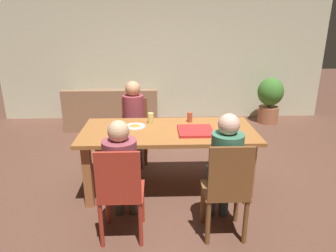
{
  "coord_description": "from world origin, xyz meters",
  "views": [
    {
      "loc": [
        -0.13,
        -3.36,
        1.97
      ],
      "look_at": [
        0.0,
        0.1,
        0.79
      ],
      "focal_mm": 32.68,
      "sensor_mm": 36.0,
      "label": 1
    }
  ],
  "objects_px": {
    "person_2": "(133,116)",
    "pizza_box_0": "(196,131)",
    "drinking_glass_0": "(151,118)",
    "drinking_glass_1": "(234,129)",
    "plate_0": "(230,123)",
    "plate_1": "(135,126)",
    "chair_1": "(227,190)",
    "person_1": "(225,164)",
    "potted_plant": "(270,98)",
    "chair_0": "(120,191)",
    "drinking_glass_2": "(190,117)",
    "chair_2": "(135,127)",
    "dining_table": "(168,139)",
    "couch": "(113,113)",
    "person_0": "(122,167)"
  },
  "relations": [
    {
      "from": "dining_table",
      "to": "drinking_glass_0",
      "type": "xyz_separation_m",
      "value": [
        -0.21,
        0.24,
        0.18
      ]
    },
    {
      "from": "chair_2",
      "to": "drinking_glass_2",
      "type": "distance_m",
      "value": 1.06
    },
    {
      "from": "plate_1",
      "to": "drinking_glass_1",
      "type": "relative_size",
      "value": 2.36
    },
    {
      "from": "drinking_glass_0",
      "to": "dining_table",
      "type": "bearing_deg",
      "value": -49.17
    },
    {
      "from": "person_2",
      "to": "pizza_box_0",
      "type": "distance_m",
      "value": 1.18
    },
    {
      "from": "drinking_glass_1",
      "to": "potted_plant",
      "type": "bearing_deg",
      "value": 62.61
    },
    {
      "from": "person_1",
      "to": "drinking_glass_2",
      "type": "bearing_deg",
      "value": 101.48
    },
    {
      "from": "dining_table",
      "to": "plate_1",
      "type": "bearing_deg",
      "value": 164.06
    },
    {
      "from": "person_1",
      "to": "potted_plant",
      "type": "relative_size",
      "value": 1.32
    },
    {
      "from": "chair_2",
      "to": "potted_plant",
      "type": "bearing_deg",
      "value": 31.67
    },
    {
      "from": "person_1",
      "to": "pizza_box_0",
      "type": "height_order",
      "value": "person_1"
    },
    {
      "from": "drinking_glass_0",
      "to": "person_2",
      "type": "bearing_deg",
      "value": 115.03
    },
    {
      "from": "chair_0",
      "to": "couch",
      "type": "xyz_separation_m",
      "value": [
        -0.53,
        3.39,
        -0.25
      ]
    },
    {
      "from": "plate_1",
      "to": "dining_table",
      "type": "bearing_deg",
      "value": -15.94
    },
    {
      "from": "pizza_box_0",
      "to": "plate_1",
      "type": "xyz_separation_m",
      "value": [
        -0.7,
        0.21,
        -0.0
      ]
    },
    {
      "from": "dining_table",
      "to": "couch",
      "type": "height_order",
      "value": "couch"
    },
    {
      "from": "person_1",
      "to": "potted_plant",
      "type": "distance_m",
      "value": 3.74
    },
    {
      "from": "dining_table",
      "to": "person_2",
      "type": "relative_size",
      "value": 1.7
    },
    {
      "from": "dining_table",
      "to": "pizza_box_0",
      "type": "relative_size",
      "value": 5.11
    },
    {
      "from": "person_1",
      "to": "pizza_box_0",
      "type": "relative_size",
      "value": 3.07
    },
    {
      "from": "person_0",
      "to": "potted_plant",
      "type": "height_order",
      "value": "person_0"
    },
    {
      "from": "chair_2",
      "to": "drinking_glass_1",
      "type": "relative_size",
      "value": 8.4
    },
    {
      "from": "drinking_glass_0",
      "to": "pizza_box_0",
      "type": "bearing_deg",
      "value": -33.15
    },
    {
      "from": "person_2",
      "to": "person_1",
      "type": "bearing_deg",
      "value": -58.71
    },
    {
      "from": "chair_0",
      "to": "drinking_glass_2",
      "type": "height_order",
      "value": "chair_0"
    },
    {
      "from": "chair_0",
      "to": "person_2",
      "type": "relative_size",
      "value": 0.8
    },
    {
      "from": "chair_1",
      "to": "potted_plant",
      "type": "height_order",
      "value": "chair_1"
    },
    {
      "from": "chair_1",
      "to": "plate_0",
      "type": "xyz_separation_m",
      "value": [
        0.27,
        1.12,
        0.27
      ]
    },
    {
      "from": "plate_0",
      "to": "plate_1",
      "type": "bearing_deg",
      "value": -176.56
    },
    {
      "from": "chair_1",
      "to": "plate_0",
      "type": "bearing_deg",
      "value": 76.63
    },
    {
      "from": "drinking_glass_1",
      "to": "plate_0",
      "type": "bearing_deg",
      "value": 85.38
    },
    {
      "from": "chair_1",
      "to": "plate_1",
      "type": "relative_size",
      "value": 3.88
    },
    {
      "from": "drinking_glass_0",
      "to": "drinking_glass_1",
      "type": "height_order",
      "value": "drinking_glass_0"
    },
    {
      "from": "chair_2",
      "to": "couch",
      "type": "relative_size",
      "value": 0.52
    },
    {
      "from": "chair_1",
      "to": "drinking_glass_2",
      "type": "bearing_deg",
      "value": 100.17
    },
    {
      "from": "potted_plant",
      "to": "person_2",
      "type": "bearing_deg",
      "value": -145.98
    },
    {
      "from": "person_2",
      "to": "person_0",
      "type": "bearing_deg",
      "value": -90.0
    },
    {
      "from": "plate_1",
      "to": "drinking_glass_0",
      "type": "height_order",
      "value": "drinking_glass_0"
    },
    {
      "from": "plate_1",
      "to": "potted_plant",
      "type": "xyz_separation_m",
      "value": [
        2.54,
        2.44,
        -0.27
      ]
    },
    {
      "from": "drinking_glass_0",
      "to": "drinking_glass_2",
      "type": "height_order",
      "value": "drinking_glass_0"
    },
    {
      "from": "person_1",
      "to": "couch",
      "type": "bearing_deg",
      "value": 114.74
    },
    {
      "from": "drinking_glass_0",
      "to": "potted_plant",
      "type": "relative_size",
      "value": 0.14
    },
    {
      "from": "couch",
      "to": "chair_2",
      "type": "bearing_deg",
      "value": -70.6
    },
    {
      "from": "person_1",
      "to": "person_2",
      "type": "relative_size",
      "value": 1.02
    },
    {
      "from": "couch",
      "to": "potted_plant",
      "type": "distance_m",
      "value": 3.15
    },
    {
      "from": "chair_1",
      "to": "pizza_box_0",
      "type": "relative_size",
      "value": 2.48
    },
    {
      "from": "plate_1",
      "to": "drinking_glass_1",
      "type": "distance_m",
      "value": 1.17
    },
    {
      "from": "person_0",
      "to": "chair_2",
      "type": "xyz_separation_m",
      "value": [
        0.0,
        1.72,
        -0.19
      ]
    },
    {
      "from": "plate_1",
      "to": "drinking_glass_1",
      "type": "height_order",
      "value": "drinking_glass_1"
    },
    {
      "from": "chair_1",
      "to": "person_1",
      "type": "relative_size",
      "value": 0.81
    }
  ]
}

